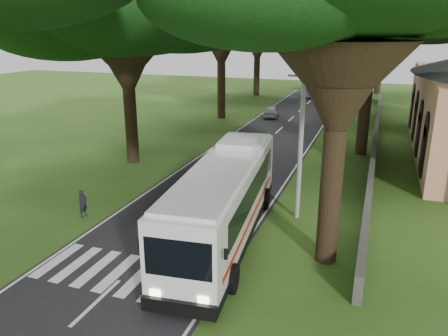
% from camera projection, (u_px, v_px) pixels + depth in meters
% --- Properties ---
extents(ground, '(140.00, 140.00, 0.00)m').
position_uv_depth(ground, '(150.00, 252.00, 19.57)').
color(ground, '#2B4E16').
rests_on(ground, ground).
extents(road, '(8.00, 120.00, 0.04)m').
position_uv_depth(road, '(277.00, 132.00, 41.98)').
color(road, black).
rests_on(road, ground).
extents(crosswalk, '(8.00, 3.00, 0.01)m').
position_uv_depth(crosswalk, '(126.00, 275.00, 17.78)').
color(crosswalk, silver).
rests_on(crosswalk, ground).
extents(property_wall, '(0.35, 50.00, 1.20)m').
position_uv_depth(property_wall, '(376.00, 136.00, 38.02)').
color(property_wall, '#383533').
rests_on(property_wall, ground).
extents(pole_near, '(1.60, 0.24, 8.00)m').
position_uv_depth(pole_near, '(301.00, 141.00, 21.91)').
color(pole_near, gray).
rests_on(pole_near, ground).
extents(pole_mid, '(1.60, 0.24, 8.00)m').
position_uv_depth(pole_mid, '(340.00, 90.00, 39.84)').
color(pole_mid, gray).
rests_on(pole_mid, ground).
extents(pole_far, '(1.60, 0.24, 8.00)m').
position_uv_depth(pole_far, '(355.00, 71.00, 57.76)').
color(pole_far, gray).
rests_on(pole_far, ground).
extents(tree_l_mida, '(15.84, 15.84, 14.30)m').
position_uv_depth(tree_l_mida, '(123.00, 8.00, 29.57)').
color(tree_l_mida, black).
rests_on(tree_l_mida, ground).
extents(tree_l_midb, '(12.51, 12.51, 15.03)m').
position_uv_depth(tree_l_midb, '(221.00, 2.00, 45.15)').
color(tree_l_midb, black).
rests_on(tree_l_midb, ground).
extents(tree_l_far, '(15.11, 15.11, 14.25)m').
position_uv_depth(tree_l_far, '(258.00, 18.00, 61.97)').
color(tree_l_far, black).
rests_on(tree_l_far, ground).
extents(tree_r_mida, '(16.19, 16.19, 14.95)m').
position_uv_depth(tree_r_mida, '(376.00, 1.00, 31.43)').
color(tree_r_mida, black).
rests_on(tree_r_mida, ground).
extents(tree_r_far, '(15.75, 15.75, 14.89)m').
position_uv_depth(tree_r_far, '(385.00, 15.00, 63.53)').
color(tree_r_far, black).
rests_on(tree_r_far, ground).
extents(coach_bus, '(3.99, 13.06, 3.79)m').
position_uv_depth(coach_bus, '(225.00, 198.00, 20.32)').
color(coach_bus, white).
rests_on(coach_bus, ground).
extents(distant_car_a, '(1.83, 3.77, 1.24)m').
position_uv_depth(distant_car_a, '(272.00, 112.00, 49.00)').
color(distant_car_a, '#B3B1B6').
rests_on(distant_car_a, road).
extents(distant_car_b, '(2.52, 4.09, 1.27)m').
position_uv_depth(distant_car_b, '(308.00, 93.00, 62.65)').
color(distant_car_b, navy).
rests_on(distant_car_b, road).
extents(distant_car_c, '(2.33, 4.98, 1.41)m').
position_uv_depth(distant_car_c, '(340.00, 88.00, 67.79)').
color(distant_car_c, '#A01D17').
rests_on(distant_car_c, road).
extents(pedestrian, '(0.43, 0.59, 1.49)m').
position_uv_depth(pedestrian, '(83.00, 204.00, 23.05)').
color(pedestrian, black).
rests_on(pedestrian, ground).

